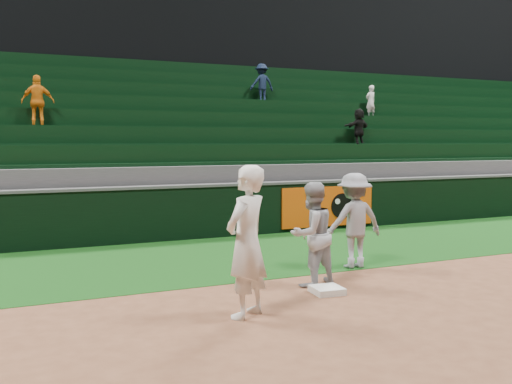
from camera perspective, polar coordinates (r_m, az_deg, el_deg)
ground at (r=8.82m, az=7.43°, el=-9.61°), size 70.00×70.00×0.00m
foul_grass at (r=11.42m, az=-0.51°, el=-6.17°), size 36.00×4.20×0.01m
upper_deck at (r=25.40m, az=-14.08°, el=13.46°), size 40.00×12.00×12.00m
first_base at (r=8.57m, az=7.11°, el=-9.71°), size 0.46×0.46×0.10m
first_baseman at (r=7.22m, az=-0.94°, el=-4.98°), size 0.85×0.78×1.94m
baserunner at (r=8.84m, az=5.60°, el=-4.22°), size 0.90×0.77×1.61m
base_coach at (r=10.19m, az=9.78°, el=-2.82°), size 1.10×0.66×1.67m
field_wall at (r=13.35m, az=-4.20°, el=-1.81°), size 36.00×0.45×1.25m
stadium_seating at (r=16.85m, az=-8.70°, el=3.21°), size 36.00×5.95×5.08m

